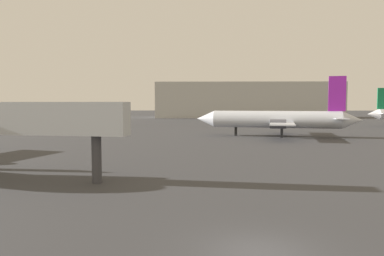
% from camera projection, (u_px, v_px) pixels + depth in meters
% --- Properties ---
extents(ground_plane, '(600.00, 600.00, 0.00)m').
position_uv_depth(ground_plane, '(260.00, 254.00, 13.45)').
color(ground_plane, '#38383A').
extents(airplane_on_taxiway, '(28.08, 20.01, 10.33)m').
position_uv_depth(airplane_on_taxiway, '(277.00, 119.00, 61.87)').
color(airplane_on_taxiway, silver).
rests_on(airplane_on_taxiway, ground_plane).
extents(jet_bridge, '(17.84, 4.63, 6.03)m').
position_uv_depth(jet_bridge, '(2.00, 120.00, 26.62)').
color(jet_bridge, '#B2B7BC').
rests_on(jet_bridge, ground_plane).
extents(terminal_building, '(76.04, 19.71, 14.56)m').
position_uv_depth(terminal_building, '(247.00, 100.00, 150.63)').
color(terminal_building, '#B7B7B2').
rests_on(terminal_building, ground_plane).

